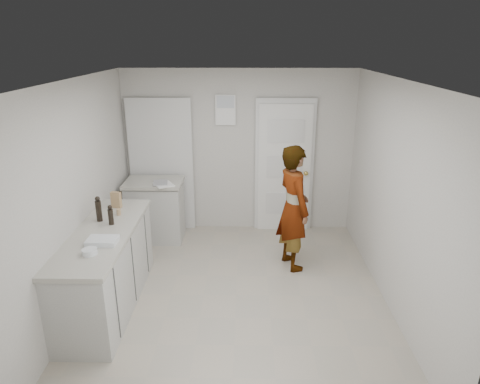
{
  "coord_description": "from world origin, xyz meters",
  "views": [
    {
      "loc": [
        0.11,
        -4.4,
        2.89
      ],
      "look_at": [
        0.04,
        0.4,
        1.17
      ],
      "focal_mm": 32.0,
      "sensor_mm": 36.0,
      "label": 1
    }
  ],
  "objects_px": {
    "person": "(293,208)",
    "spice_jar": "(119,212)",
    "oil_cruet_a": "(111,215)",
    "egg_bowl": "(90,252)",
    "baking_dish": "(102,241)",
    "oil_cruet_b": "(99,209)",
    "cake_mix_box": "(116,200)"
  },
  "relations": [
    {
      "from": "person",
      "to": "spice_jar",
      "type": "height_order",
      "value": "person"
    },
    {
      "from": "spice_jar",
      "to": "oil_cruet_a",
      "type": "bearing_deg",
      "value": -91.28
    },
    {
      "from": "egg_bowl",
      "to": "baking_dish",
      "type": "bearing_deg",
      "value": 79.16
    },
    {
      "from": "oil_cruet_b",
      "to": "egg_bowl",
      "type": "relative_size",
      "value": 2.07
    },
    {
      "from": "person",
      "to": "oil_cruet_a",
      "type": "distance_m",
      "value": 2.27
    },
    {
      "from": "oil_cruet_a",
      "to": "oil_cruet_b",
      "type": "bearing_deg",
      "value": 149.75
    },
    {
      "from": "baking_dish",
      "to": "egg_bowl",
      "type": "bearing_deg",
      "value": -100.84
    },
    {
      "from": "spice_jar",
      "to": "baking_dish",
      "type": "height_order",
      "value": "spice_jar"
    },
    {
      "from": "oil_cruet_b",
      "to": "baking_dish",
      "type": "relative_size",
      "value": 0.99
    },
    {
      "from": "person",
      "to": "cake_mix_box",
      "type": "xyz_separation_m",
      "value": [
        -2.21,
        -0.25,
        0.19
      ]
    },
    {
      "from": "person",
      "to": "oil_cruet_a",
      "type": "xyz_separation_m",
      "value": [
        -2.13,
        -0.76,
        0.2
      ]
    },
    {
      "from": "cake_mix_box",
      "to": "spice_jar",
      "type": "xyz_separation_m",
      "value": [
        0.09,
        -0.24,
        -0.06
      ]
    },
    {
      "from": "oil_cruet_a",
      "to": "egg_bowl",
      "type": "relative_size",
      "value": 1.6
    },
    {
      "from": "cake_mix_box",
      "to": "spice_jar",
      "type": "relative_size",
      "value": 2.67
    },
    {
      "from": "cake_mix_box",
      "to": "baking_dish",
      "type": "xyz_separation_m",
      "value": [
        0.14,
        -0.98,
        -0.08
      ]
    },
    {
      "from": "person",
      "to": "spice_jar",
      "type": "bearing_deg",
      "value": 82.31
    },
    {
      "from": "person",
      "to": "oil_cruet_a",
      "type": "relative_size",
      "value": 7.18
    },
    {
      "from": "oil_cruet_b",
      "to": "spice_jar",
      "type": "bearing_deg",
      "value": 46.32
    },
    {
      "from": "person",
      "to": "baking_dish",
      "type": "distance_m",
      "value": 2.42
    },
    {
      "from": "oil_cruet_a",
      "to": "baking_dish",
      "type": "height_order",
      "value": "oil_cruet_a"
    },
    {
      "from": "cake_mix_box",
      "to": "oil_cruet_b",
      "type": "bearing_deg",
      "value": -85.12
    },
    {
      "from": "baking_dish",
      "to": "person",
      "type": "bearing_deg",
      "value": 30.73
    },
    {
      "from": "oil_cruet_b",
      "to": "egg_bowl",
      "type": "xyz_separation_m",
      "value": [
        0.17,
        -0.81,
        -0.12
      ]
    },
    {
      "from": "person",
      "to": "oil_cruet_b",
      "type": "bearing_deg",
      "value": 85.54
    },
    {
      "from": "person",
      "to": "oil_cruet_a",
      "type": "bearing_deg",
      "value": 89.01
    },
    {
      "from": "baking_dish",
      "to": "cake_mix_box",
      "type": "bearing_deg",
      "value": 97.85
    },
    {
      "from": "cake_mix_box",
      "to": "egg_bowl",
      "type": "height_order",
      "value": "cake_mix_box"
    },
    {
      "from": "spice_jar",
      "to": "egg_bowl",
      "type": "xyz_separation_m",
      "value": [
        -0.0,
        -0.99,
        -0.01
      ]
    },
    {
      "from": "person",
      "to": "egg_bowl",
      "type": "distance_m",
      "value": 2.59
    },
    {
      "from": "baking_dish",
      "to": "spice_jar",
      "type": "bearing_deg",
      "value": 93.25
    },
    {
      "from": "person",
      "to": "oil_cruet_a",
      "type": "height_order",
      "value": "person"
    },
    {
      "from": "person",
      "to": "baking_dish",
      "type": "xyz_separation_m",
      "value": [
        -2.08,
        -1.24,
        0.12
      ]
    }
  ]
}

